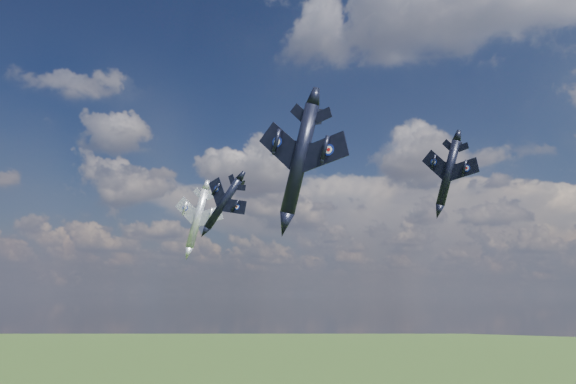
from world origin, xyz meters
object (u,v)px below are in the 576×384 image
at_px(jet_lead_navy, 223,203).
at_px(jet_right_navy, 300,159).
at_px(jet_left_silver, 197,218).
at_px(jet_high_navy, 448,173).

bearing_deg(jet_lead_navy, jet_right_navy, -38.49).
bearing_deg(jet_right_navy, jet_left_silver, 143.98).
relative_size(jet_lead_navy, jet_left_silver, 0.83).
bearing_deg(jet_high_navy, jet_right_navy, -89.59).
bearing_deg(jet_lead_navy, jet_high_navy, 29.10).
distance_m(jet_lead_navy, jet_high_navy, 35.72).
relative_size(jet_high_navy, jet_left_silver, 0.96).
xyz_separation_m(jet_lead_navy, jet_right_navy, (22.23, -19.11, 0.50)).
xyz_separation_m(jet_right_navy, jet_high_navy, (9.32, 35.12, 4.43)).
bearing_deg(jet_high_navy, jet_left_silver, -157.73).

